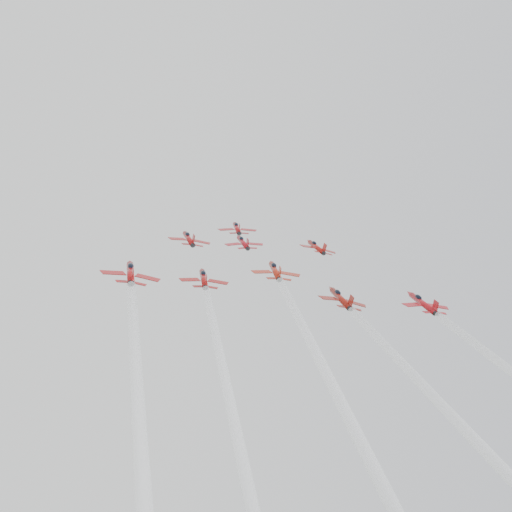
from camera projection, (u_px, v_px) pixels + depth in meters
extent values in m
cylinder|color=#A50F14|center=(237.00, 229.00, 150.51)|extent=(1.06, 8.34, 6.65)
cone|color=#A50F14|center=(233.00, 223.00, 156.02)|extent=(1.06, 2.33, 2.12)
cone|color=black|center=(241.00, 234.00, 145.45)|extent=(1.06, 1.56, 1.54)
ellipsoid|color=black|center=(236.00, 224.00, 152.47)|extent=(0.96, 2.22, 1.97)
cube|color=#A50F14|center=(227.00, 228.00, 149.16)|extent=(3.93, 2.51, 1.12)
cube|color=#A50F14|center=(248.00, 231.00, 150.44)|extent=(3.93, 2.51, 1.12)
cube|color=#A50F14|center=(241.00, 228.00, 146.25)|extent=(0.12, 2.55, 2.58)
cube|color=#A50F14|center=(235.00, 233.00, 146.02)|extent=(1.89, 1.24, 0.64)
cube|color=#A50F14|center=(246.00, 234.00, 146.69)|extent=(1.89, 1.24, 0.64)
cylinder|color=#A20F10|center=(189.00, 239.00, 133.20)|extent=(1.04, 8.19, 6.53)
cone|color=#A20F10|center=(186.00, 232.00, 138.61)|extent=(1.04, 2.29, 2.08)
cone|color=black|center=(192.00, 246.00, 128.24)|extent=(1.04, 1.53, 1.52)
ellipsoid|color=black|center=(188.00, 234.00, 135.12)|extent=(0.95, 2.18, 1.93)
cube|color=#A20F10|center=(177.00, 239.00, 131.87)|extent=(3.86, 2.46, 1.10)
cube|color=#A20F10|center=(201.00, 242.00, 133.14)|extent=(3.86, 2.46, 1.10)
cube|color=#A20F10|center=(192.00, 239.00, 129.02)|extent=(0.11, 2.50, 2.54)
cube|color=#A20F10|center=(185.00, 244.00, 128.80)|extent=(1.85, 1.22, 0.63)
cube|color=#A20F10|center=(198.00, 245.00, 129.45)|extent=(1.85, 1.22, 0.63)
cylinder|color=#AC101B|center=(243.00, 243.00, 137.72)|extent=(0.98, 7.73, 6.16)
cone|color=#AC101B|center=(239.00, 237.00, 142.82)|extent=(0.98, 2.16, 1.97)
cone|color=black|center=(248.00, 249.00, 133.03)|extent=(0.98, 1.45, 1.43)
ellipsoid|color=black|center=(242.00, 239.00, 139.53)|extent=(0.89, 2.05, 1.83)
cube|color=#AC101B|center=(233.00, 243.00, 136.46)|extent=(3.64, 2.32, 1.04)
cube|color=#AC101B|center=(255.00, 245.00, 137.66)|extent=(3.64, 2.32, 1.04)
cube|color=#AC101B|center=(248.00, 243.00, 133.77)|extent=(0.11, 2.36, 2.40)
cube|color=#AC101B|center=(241.00, 248.00, 133.56)|extent=(1.75, 1.15, 0.59)
cube|color=#AC101B|center=(253.00, 249.00, 134.18)|extent=(1.75, 1.15, 0.59)
cylinder|color=#A0130F|center=(317.00, 248.00, 144.86)|extent=(1.02, 8.05, 6.42)
cone|color=#A0130F|center=(309.00, 241.00, 150.18)|extent=(1.02, 2.25, 2.05)
cone|color=black|center=(324.00, 254.00, 139.98)|extent=(1.02, 1.51, 1.49)
ellipsoid|color=black|center=(314.00, 243.00, 146.75)|extent=(0.93, 2.14, 1.90)
cube|color=#A0130F|center=(307.00, 248.00, 143.56)|extent=(3.80, 2.42, 1.08)
cube|color=#A0130F|center=(328.00, 250.00, 144.80)|extent=(3.80, 2.42, 1.08)
cube|color=#A0130F|center=(323.00, 248.00, 140.75)|extent=(0.11, 2.46, 2.50)
cube|color=#A0130F|center=(317.00, 252.00, 140.53)|extent=(1.82, 1.20, 0.62)
cube|color=#A0130F|center=(328.00, 253.00, 141.18)|extent=(1.82, 1.20, 0.62)
cylinder|color=#AF2210|center=(275.00, 271.00, 120.02)|extent=(1.09, 8.54, 6.80)
cone|color=#AF2210|center=(268.00, 262.00, 125.66)|extent=(1.09, 2.39, 2.17)
cone|color=black|center=(283.00, 281.00, 114.85)|extent=(1.09, 1.60, 1.58)
ellipsoid|color=black|center=(273.00, 265.00, 122.02)|extent=(0.99, 2.27, 2.02)
cube|color=#AF2210|center=(262.00, 272.00, 118.64)|extent=(4.02, 2.56, 1.15)
cube|color=#AF2210|center=(290.00, 274.00, 119.95)|extent=(4.02, 2.56, 1.15)
cube|color=#AF2210|center=(282.00, 272.00, 115.66)|extent=(0.12, 2.61, 2.65)
cube|color=#AF2210|center=(274.00, 278.00, 115.43)|extent=(1.93, 1.27, 0.66)
cube|color=#AF2210|center=(289.00, 280.00, 116.11)|extent=(1.93, 1.27, 0.66)
cylinder|color=white|center=(381.00, 405.00, 72.90)|extent=(1.38, 71.77, 54.54)
cylinder|color=#AA1012|center=(130.00, 273.00, 104.71)|extent=(1.14, 8.96, 7.14)
cone|color=#AA1012|center=(129.00, 262.00, 110.63)|extent=(1.14, 2.51, 2.28)
cone|color=black|center=(132.00, 285.00, 99.28)|extent=(1.14, 1.68, 1.66)
ellipsoid|color=black|center=(130.00, 266.00, 106.81)|extent=(1.04, 2.38, 2.12)
cube|color=#AA1012|center=(113.00, 274.00, 103.26)|extent=(4.22, 2.69, 1.20)
cube|color=#AA1012|center=(148.00, 277.00, 104.64)|extent=(4.22, 2.69, 1.20)
cube|color=#AA1012|center=(132.00, 275.00, 100.13)|extent=(0.12, 2.74, 2.78)
cube|color=#AA1012|center=(122.00, 282.00, 99.89)|extent=(2.03, 1.33, 0.69)
cube|color=#AA1012|center=(141.00, 283.00, 100.61)|extent=(2.03, 1.33, 0.69)
cylinder|color=white|center=(148.00, 460.00, 55.25)|extent=(1.45, 75.34, 57.25)
cylinder|color=#A1100F|center=(204.00, 279.00, 108.10)|extent=(0.97, 7.66, 6.11)
cone|color=#A1100F|center=(200.00, 270.00, 113.16)|extent=(0.97, 2.14, 1.95)
cone|color=black|center=(208.00, 289.00, 103.45)|extent=(0.97, 1.44, 1.42)
ellipsoid|color=black|center=(202.00, 273.00, 109.90)|extent=(0.89, 2.04, 1.81)
cube|color=#A1100F|center=(190.00, 280.00, 106.86)|extent=(3.61, 2.30, 1.03)
cube|color=#A1100F|center=(218.00, 282.00, 108.04)|extent=(3.61, 2.30, 1.03)
cube|color=#A1100F|center=(208.00, 281.00, 104.18)|extent=(0.11, 2.34, 2.37)
cube|color=#A1100F|center=(200.00, 286.00, 103.98)|extent=(1.73, 1.14, 0.59)
cube|color=#A1100F|center=(215.00, 288.00, 104.59)|extent=(1.73, 1.14, 0.59)
cylinder|color=white|center=(263.00, 417.00, 65.79)|extent=(1.24, 64.44, 48.96)
cylinder|color=maroon|center=(341.00, 299.00, 109.80)|extent=(1.02, 8.02, 6.40)
cone|color=maroon|center=(330.00, 288.00, 115.10)|extent=(1.02, 2.24, 2.04)
cone|color=black|center=(352.00, 310.00, 104.93)|extent=(1.02, 1.50, 1.48)
ellipsoid|color=black|center=(337.00, 292.00, 111.68)|extent=(0.93, 2.13, 1.89)
cube|color=maroon|center=(329.00, 300.00, 108.50)|extent=(3.78, 2.41, 1.08)
cube|color=maroon|center=(356.00, 302.00, 109.73)|extent=(3.78, 2.41, 1.08)
cube|color=maroon|center=(351.00, 301.00, 105.70)|extent=(0.11, 2.45, 2.49)
cube|color=maroon|center=(342.00, 307.00, 105.48)|extent=(1.82, 1.19, 0.62)
cube|color=maroon|center=(357.00, 308.00, 106.12)|extent=(1.82, 1.19, 0.62)
cylinder|color=white|center=(496.00, 458.00, 65.50)|extent=(1.30, 67.47, 51.27)
cylinder|color=#B01018|center=(423.00, 304.00, 115.05)|extent=(1.03, 8.13, 6.48)
cone|color=#B01018|center=(409.00, 293.00, 120.42)|extent=(1.03, 2.27, 2.07)
cone|color=black|center=(437.00, 315.00, 110.13)|extent=(1.03, 1.52, 1.50)
ellipsoid|color=black|center=(418.00, 297.00, 116.96)|extent=(0.94, 2.16, 1.92)
cube|color=#B01018|center=(412.00, 304.00, 113.73)|extent=(3.83, 2.44, 1.09)
cube|color=#B01018|center=(438.00, 307.00, 114.99)|extent=(3.83, 2.44, 1.09)
cube|color=#B01018|center=(436.00, 306.00, 110.90)|extent=(0.11, 2.48, 2.52)
cube|color=#B01018|center=(428.00, 312.00, 110.68)|extent=(1.84, 1.21, 0.63)
cube|color=#B01018|center=(441.00, 313.00, 111.33)|extent=(1.84, 1.21, 0.63)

